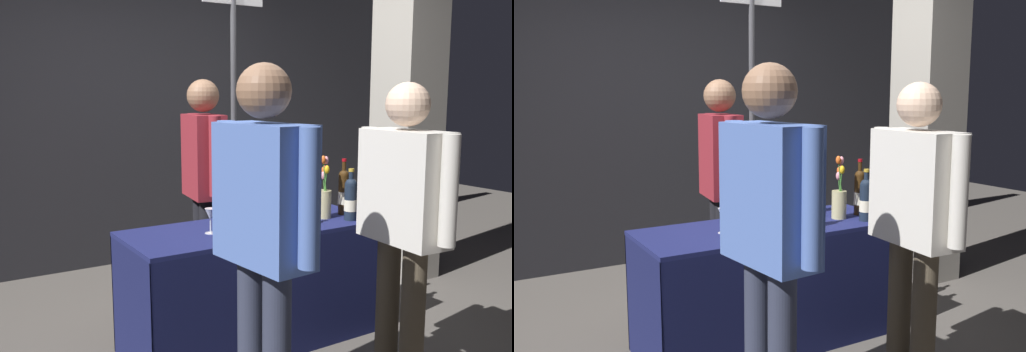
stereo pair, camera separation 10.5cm
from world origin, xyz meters
TOP-DOWN VIEW (x-y plane):
  - ground_plane at (0.00, 0.00)m, footprint 12.00×12.00m
  - back_partition at (0.00, 2.04)m, footprint 6.40×0.12m
  - concrete_pillar at (1.70, 0.42)m, footprint 0.42×0.42m
  - tasting_table at (0.00, 0.00)m, footprint 1.59×0.62m
  - featured_wine_bottle at (-0.16, 0.12)m, footprint 0.07×0.07m
  - display_bottle_0 at (0.08, 0.07)m, footprint 0.07×0.07m
  - display_bottle_1 at (0.37, 0.17)m, footprint 0.07×0.07m
  - display_bottle_2 at (-0.10, -0.08)m, footprint 0.08×0.08m
  - display_bottle_3 at (0.58, -0.19)m, footprint 0.08×0.08m
  - display_bottle_4 at (0.65, -0.04)m, footprint 0.07×0.07m
  - display_bottle_5 at (0.24, 0.16)m, footprint 0.07×0.07m
  - display_bottle_6 at (0.14, -0.17)m, footprint 0.07×0.07m
  - wine_glass_near_vendor at (-0.32, -0.03)m, footprint 0.06×0.06m
  - flower_vase at (0.47, -0.06)m, footprint 0.09×0.09m
  - vendor_presenter at (-0.02, 0.64)m, footprint 0.26×0.55m
  - taster_foreground_right at (0.32, -0.87)m, footprint 0.24×0.64m
  - taster_foreground_left at (-0.52, -0.89)m, footprint 0.25×0.62m
  - booth_signpost at (0.39, 0.94)m, footprint 0.51×0.04m

SIDE VIEW (x-z plane):
  - ground_plane at x=0.00m, z-range 0.00..0.00m
  - tasting_table at x=0.00m, z-range 0.13..0.86m
  - wine_glass_near_vendor at x=-0.32m, z-range 0.76..0.90m
  - display_bottle_6 at x=0.14m, z-range 0.70..1.01m
  - flower_vase at x=0.47m, z-range 0.66..1.06m
  - display_bottle_3 at x=0.58m, z-range 0.70..1.03m
  - display_bottle_2 at x=-0.10m, z-range 0.70..1.03m
  - featured_wine_bottle at x=-0.16m, z-range 0.70..1.03m
  - display_bottle_0 at x=0.08m, z-range 0.70..1.03m
  - display_bottle_5 at x=0.24m, z-range 0.70..1.05m
  - display_bottle_1 at x=0.37m, z-range 0.70..1.06m
  - display_bottle_4 at x=0.65m, z-range 0.70..1.06m
  - taster_foreground_right at x=0.32m, z-range 0.16..1.73m
  - vendor_presenter at x=-0.02m, z-range 0.15..1.76m
  - taster_foreground_left at x=-0.52m, z-range 0.17..1.81m
  - back_partition at x=0.00m, z-range 0.00..2.59m
  - booth_signpost at x=0.39m, z-range 0.28..2.66m
  - concrete_pillar at x=1.70m, z-range 0.00..3.59m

